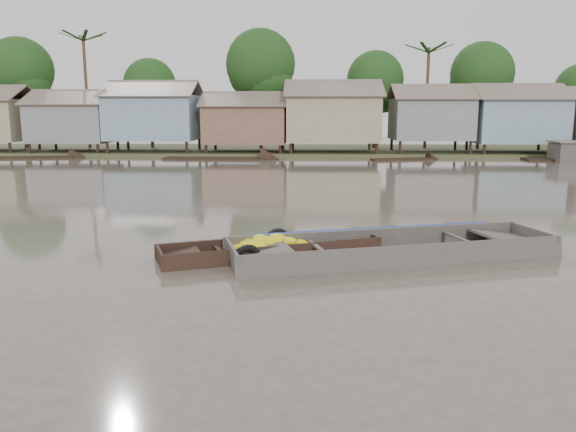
{
  "coord_description": "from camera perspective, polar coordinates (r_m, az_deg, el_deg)",
  "views": [
    {
      "loc": [
        0.82,
        -11.7,
        3.2
      ],
      "look_at": [
        0.34,
        1.03,
        0.8
      ],
      "focal_mm": 35.0,
      "sensor_mm": 36.0,
      "label": 1
    }
  ],
  "objects": [
    {
      "name": "banana_boat",
      "position": [
        12.59,
        -2.04,
        -3.48
      ],
      "size": [
        5.09,
        2.96,
        0.72
      ],
      "rotation": [
        0.0,
        0.0,
        0.38
      ],
      "color": "black",
      "rests_on": "ground"
    },
    {
      "name": "distant_boats",
      "position": [
        37.95,
        19.75,
        5.53
      ],
      "size": [
        47.51,
        14.23,
        1.38
      ],
      "color": "black",
      "rests_on": "ground"
    },
    {
      "name": "riverbank",
      "position": [
        43.62,
        5.14,
        10.44
      ],
      "size": [
        120.0,
        12.47,
        10.22
      ],
      "color": "#384723",
      "rests_on": "ground"
    },
    {
      "name": "viewer_boat",
      "position": [
        12.76,
        10.57,
        -3.78
      ],
      "size": [
        7.59,
        3.89,
        0.59
      ],
      "rotation": [
        0.0,
        0.0,
        0.28
      ],
      "color": "#3F3936",
      "rests_on": "ground"
    },
    {
      "name": "ground",
      "position": [
        12.16,
        -1.81,
        -4.6
      ],
      "size": [
        120.0,
        120.0,
        0.0
      ],
      "primitive_type": "plane",
      "color": "#50453D",
      "rests_on": "ground"
    }
  ]
}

